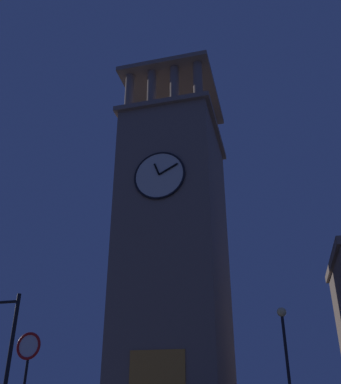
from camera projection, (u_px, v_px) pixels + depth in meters
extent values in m
cube|color=gray|center=(176.00, 260.00, 30.57)|extent=(6.68, 8.72, 21.00)
cube|color=gray|center=(175.00, 135.00, 35.27)|extent=(7.28, 9.32, 0.40)
cylinder|color=gray|center=(198.00, 82.00, 32.23)|extent=(0.70, 0.70, 3.49)
cylinder|color=gray|center=(174.00, 86.00, 32.65)|extent=(0.70, 0.70, 3.49)
cylinder|color=gray|center=(152.00, 90.00, 33.06)|extent=(0.70, 0.70, 3.49)
cylinder|color=gray|center=(129.00, 93.00, 33.47)|extent=(0.70, 0.70, 3.49)
cylinder|color=gray|center=(214.00, 135.00, 38.77)|extent=(0.70, 0.70, 3.49)
cylinder|color=gray|center=(194.00, 138.00, 39.19)|extent=(0.70, 0.70, 3.49)
cylinder|color=gray|center=(175.00, 141.00, 39.60)|extent=(0.70, 0.70, 3.49)
cylinder|color=gray|center=(156.00, 143.00, 40.01)|extent=(0.70, 0.70, 3.49)
cube|color=gray|center=(175.00, 98.00, 36.98)|extent=(7.28, 9.32, 0.40)
cylinder|color=black|center=(175.00, 81.00, 37.80)|extent=(0.12, 0.12, 3.34)
cylinder|color=silver|center=(159.00, 175.00, 28.75)|extent=(3.45, 0.12, 3.45)
torus|color=black|center=(159.00, 175.00, 28.73)|extent=(3.61, 0.16, 3.61)
cube|color=black|center=(157.00, 169.00, 28.89)|extent=(0.45, 0.06, 0.93)
cube|color=black|center=(168.00, 169.00, 28.66)|extent=(1.36, 0.06, 0.78)
cylinder|color=black|center=(8.00, 364.00, 16.43)|extent=(0.16, 0.16, 5.41)
cylinder|color=black|center=(289.00, 374.00, 19.05)|extent=(0.14, 0.14, 5.00)
sphere|color=#F9DB8C|center=(282.00, 312.00, 20.25)|extent=(0.44, 0.44, 0.44)
cylinder|color=white|center=(29.00, 346.00, 12.50)|extent=(0.70, 0.04, 0.70)
torus|color=red|center=(28.00, 346.00, 12.49)|extent=(0.78, 0.08, 0.78)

